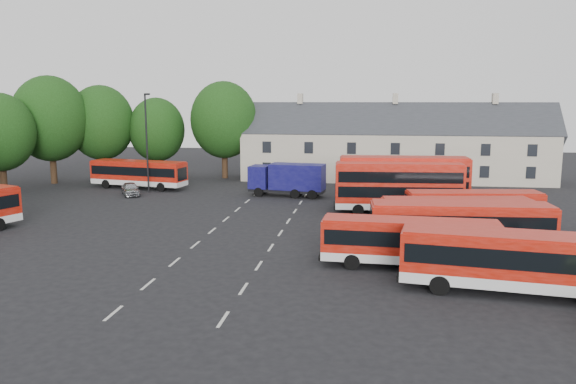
{
  "coord_description": "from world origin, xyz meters",
  "views": [
    {
      "loc": [
        11.01,
        -36.31,
        9.36
      ],
      "look_at": [
        4.89,
        6.59,
        2.2
      ],
      "focal_mm": 35.0,
      "sensor_mm": 36.0,
      "label": 1
    }
  ],
  "objects_px": {
    "bus_row_a": "(515,258)",
    "silver_car": "(130,189)",
    "box_truck": "(288,178)",
    "bus_dd_south": "(398,185)",
    "lamppost": "(147,140)"
  },
  "relations": [
    {
      "from": "box_truck",
      "to": "silver_car",
      "type": "distance_m",
      "value": 15.64
    },
    {
      "from": "bus_dd_south",
      "to": "lamppost",
      "type": "relative_size",
      "value": 1.05
    },
    {
      "from": "silver_car",
      "to": "bus_row_a",
      "type": "bearing_deg",
      "value": -69.95
    },
    {
      "from": "bus_row_a",
      "to": "silver_car",
      "type": "xyz_separation_m",
      "value": [
        -30.3,
        24.56,
        -1.19
      ]
    },
    {
      "from": "bus_row_a",
      "to": "lamppost",
      "type": "xyz_separation_m",
      "value": [
        -29.14,
        26.37,
        3.49
      ]
    },
    {
      "from": "bus_dd_south",
      "to": "lamppost",
      "type": "bearing_deg",
      "value": 159.82
    },
    {
      "from": "box_truck",
      "to": "bus_row_a",
      "type": "bearing_deg",
      "value": -53.1
    },
    {
      "from": "bus_row_a",
      "to": "lamppost",
      "type": "bearing_deg",
      "value": 145.92
    },
    {
      "from": "bus_dd_south",
      "to": "box_truck",
      "type": "distance_m",
      "value": 12.39
    },
    {
      "from": "bus_dd_south",
      "to": "silver_car",
      "type": "relative_size",
      "value": 2.8
    },
    {
      "from": "silver_car",
      "to": "box_truck",
      "type": "bearing_deg",
      "value": -25.08
    },
    {
      "from": "bus_dd_south",
      "to": "silver_car",
      "type": "height_order",
      "value": "bus_dd_south"
    },
    {
      "from": "silver_car",
      "to": "lamppost",
      "type": "bearing_deg",
      "value": 26.37
    },
    {
      "from": "bus_row_a",
      "to": "silver_car",
      "type": "bearing_deg",
      "value": 149.04
    },
    {
      "from": "box_truck",
      "to": "silver_car",
      "type": "bearing_deg",
      "value": -166.75
    }
  ]
}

